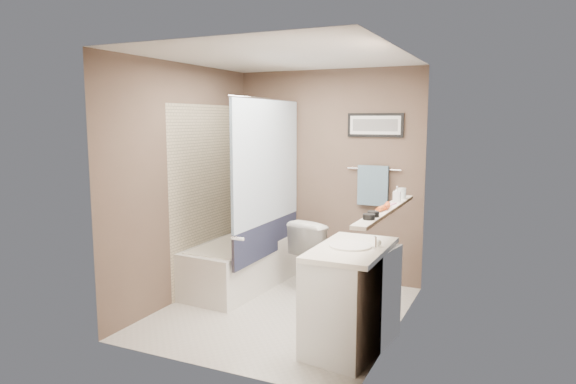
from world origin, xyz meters
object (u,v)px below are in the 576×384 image
at_px(toilet, 325,254).
at_px(glass_jar, 402,193).
at_px(vanity, 352,300).
at_px(hair_brush_back, 386,206).
at_px(bathtub, 240,264).
at_px(hair_brush_front, 383,208).
at_px(candle_bowl_far, 373,214).
at_px(candle_bowl_near, 369,217).
at_px(soap_bottle, 397,194).

bearing_deg(toilet, glass_jar, 173.50).
xyz_separation_m(vanity, hair_brush_back, (0.19, 0.31, 0.74)).
xyz_separation_m(bathtub, hair_brush_front, (1.79, -0.77, 0.89)).
bearing_deg(hair_brush_front, candle_bowl_far, -90.00).
bearing_deg(hair_brush_back, vanity, -121.17).
bearing_deg(candle_bowl_near, soap_bottle, 90.00).
height_order(bathtub, glass_jar, glass_jar).
xyz_separation_m(toilet, candle_bowl_far, (0.91, -1.39, 0.74)).
bearing_deg(bathtub, hair_brush_front, -19.58).
bearing_deg(glass_jar, bathtub, 176.97).
bearing_deg(glass_jar, hair_brush_back, -90.00).
distance_m(glass_jar, soap_bottle, 0.20).
distance_m(candle_bowl_near, hair_brush_back, 0.52).
height_order(hair_brush_front, soap_bottle, soap_bottle).
height_order(toilet, soap_bottle, soap_bottle).
bearing_deg(hair_brush_front, candle_bowl_near, -90.00).
distance_m(toilet, soap_bottle, 1.35).
relative_size(candle_bowl_far, hair_brush_back, 0.41).
height_order(hair_brush_back, soap_bottle, soap_bottle).
height_order(hair_brush_back, glass_jar, glass_jar).
relative_size(bathtub, candle_bowl_near, 16.67).
xyz_separation_m(candle_bowl_far, hair_brush_back, (0.00, 0.40, 0.00)).
relative_size(candle_bowl_near, glass_jar, 0.90).
bearing_deg(bathtub, candle_bowl_far, -27.02).
bearing_deg(candle_bowl_near, hair_brush_front, 90.00).
bearing_deg(bathtub, toilet, 24.06).
relative_size(candle_bowl_near, hair_brush_front, 0.41).
height_order(bathtub, hair_brush_front, hair_brush_front).
xyz_separation_m(bathtub, hair_brush_back, (1.79, -0.67, 0.89)).
bearing_deg(candle_bowl_near, hair_brush_back, 90.00).
relative_size(vanity, hair_brush_back, 4.09).
height_order(candle_bowl_far, hair_brush_front, hair_brush_front).
height_order(toilet, candle_bowl_near, candle_bowl_near).
bearing_deg(bathtub, candle_bowl_near, -29.78).
relative_size(toilet, candle_bowl_near, 8.67).
bearing_deg(soap_bottle, candle_bowl_near, -90.00).
xyz_separation_m(vanity, candle_bowl_near, (0.19, -0.21, 0.73)).
xyz_separation_m(vanity, hair_brush_front, (0.19, 0.20, 0.74)).
xyz_separation_m(candle_bowl_far, hair_brush_front, (0.00, 0.29, 0.00)).
distance_m(candle_bowl_near, candle_bowl_far, 0.12).
xyz_separation_m(toilet, candle_bowl_near, (0.91, -1.51, 0.74)).
height_order(toilet, glass_jar, glass_jar).
relative_size(hair_brush_back, soap_bottle, 1.58).
xyz_separation_m(toilet, glass_jar, (0.91, -0.42, 0.77)).
distance_m(hair_brush_back, soap_bottle, 0.38).
height_order(vanity, candle_bowl_near, candle_bowl_near).
height_order(candle_bowl_near, candle_bowl_far, same).
bearing_deg(hair_brush_back, candle_bowl_far, -90.00).
bearing_deg(hair_brush_back, hair_brush_front, -90.00).
bearing_deg(glass_jar, toilet, 155.22).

